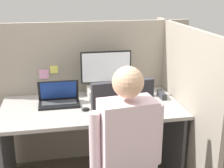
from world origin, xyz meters
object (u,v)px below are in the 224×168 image
Objects in this scene: laptop at (59,100)px; paper_box at (106,92)px; stapler at (162,95)px; person at (128,155)px; office_chair at (124,166)px; monitor at (106,70)px; carrot_toy at (101,114)px.

paper_box is at bearing 16.37° from laptop.
paper_box is 2.24× the size of stapler.
laptop is 2.24× the size of stapler.
paper_box is 0.46m from laptop.
person is (-0.55, -0.95, -0.02)m from stapler.
laptop is 0.91m from office_chair.
monitor is 3.07× the size of carrot_toy.
monitor is at bearing 163.93° from stapler.
carrot_toy is at bearing -105.02° from monitor.
carrot_toy is (-0.62, -0.33, -0.00)m from stapler.
laptop is 0.32× the size of office_chair.
paper_box is 0.76× the size of monitor.
monitor is 1.32× the size of laptop.
paper_box is 0.21m from monitor.
carrot_toy is at bearing -152.16° from stapler.
monitor is 1.12m from person.
laptop is at bearing 111.97° from person.
person reaches higher than carrot_toy.
monitor is 0.42× the size of office_chair.
monitor is 2.96× the size of stapler.
paper_box is 0.94m from office_chair.
laptop is 2.32× the size of carrot_toy.
person is (-0.06, -1.09, -0.24)m from monitor.
person is (-0.02, -0.17, 0.19)m from office_chair.
stapler is 0.96m from office_chair.
stapler is at bearing 27.84° from carrot_toy.
carrot_toy is 0.62m from person.
person is at bearing -83.47° from carrot_toy.
monitor is at bearing 87.09° from person.
monitor reaches higher than stapler.
monitor reaches higher than carrot_toy.
laptop is (-0.44, -0.13, -0.21)m from monitor.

